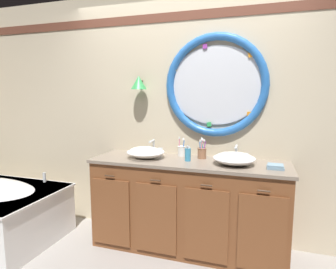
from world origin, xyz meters
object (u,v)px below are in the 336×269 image
at_px(toothbrush_holder_left, 182,151).
at_px(toothbrush_holder_right, 202,152).
at_px(soap_dispenser, 188,154).
at_px(sink_basin_left, 146,152).
at_px(sink_basin_right, 234,158).
at_px(folded_hand_towel, 275,167).

xyz_separation_m(toothbrush_holder_left, toothbrush_holder_right, (0.22, -0.05, 0.00)).
bearing_deg(soap_dispenser, sink_basin_left, -178.51).
relative_size(sink_basin_left, sink_basin_right, 1.00).
bearing_deg(soap_dispenser, toothbrush_holder_right, 53.79).
bearing_deg(sink_basin_left, folded_hand_towel, -1.68).
height_order(sink_basin_right, toothbrush_holder_left, toothbrush_holder_left).
relative_size(toothbrush_holder_left, soap_dispenser, 1.32).
bearing_deg(toothbrush_holder_left, toothbrush_holder_right, -11.90).
relative_size(soap_dispenser, folded_hand_towel, 1.08).
distance_m(toothbrush_holder_left, soap_dispenser, 0.23).
xyz_separation_m(toothbrush_holder_left, soap_dispenser, (0.12, -0.20, 0.01)).
xyz_separation_m(sink_basin_left, folded_hand_towel, (1.23, -0.04, -0.04)).
height_order(sink_basin_left, toothbrush_holder_left, toothbrush_holder_left).
height_order(soap_dispenser, folded_hand_towel, soap_dispenser).
bearing_deg(toothbrush_holder_left, sink_basin_left, -146.87).
bearing_deg(soap_dispenser, folded_hand_towel, -3.41).
height_order(toothbrush_holder_right, folded_hand_towel, toothbrush_holder_right).
height_order(sink_basin_right, toothbrush_holder_right, toothbrush_holder_right).
height_order(toothbrush_holder_right, soap_dispenser, toothbrush_holder_right).
xyz_separation_m(sink_basin_right, soap_dispenser, (-0.44, 0.01, 0.01)).
bearing_deg(sink_basin_left, toothbrush_holder_right, 16.44).
bearing_deg(sink_basin_right, toothbrush_holder_right, 154.08).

